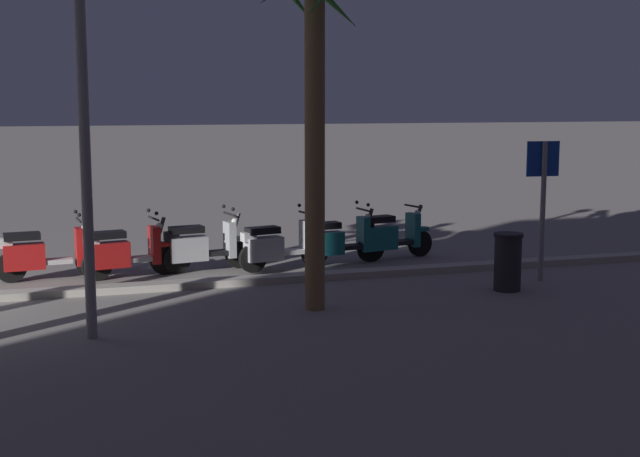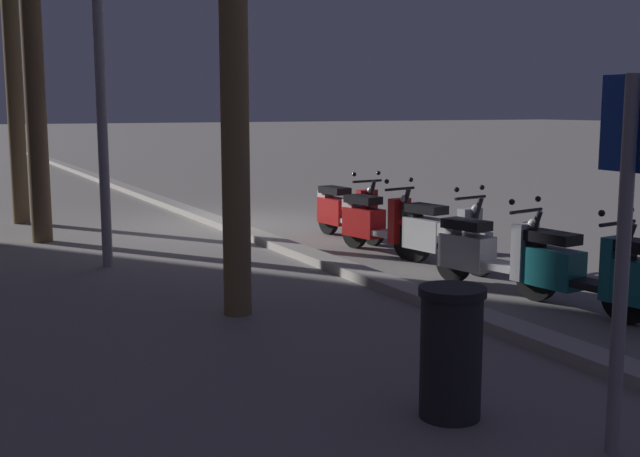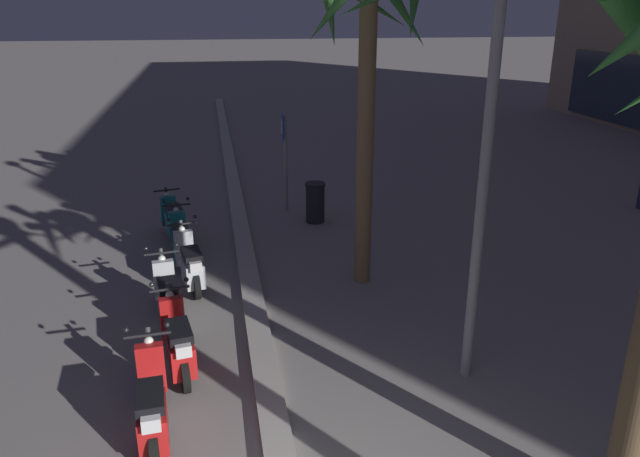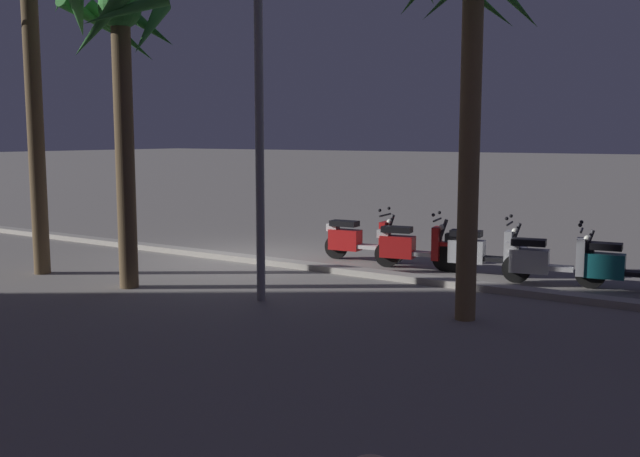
# 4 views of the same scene
# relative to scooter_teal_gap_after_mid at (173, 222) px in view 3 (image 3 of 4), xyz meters

# --- Properties ---
(scooter_teal_gap_after_mid) EXTENTS (1.70, 0.68, 1.04)m
(scooter_teal_gap_after_mid) POSITION_rel_scooter_teal_gap_after_mid_xyz_m (0.00, 0.00, 0.00)
(scooter_teal_gap_after_mid) COLOR black
(scooter_teal_gap_after_mid) RESTS_ON ground
(scooter_teal_mid_front) EXTENTS (1.72, 0.57, 1.17)m
(scooter_teal_mid_front) POSITION_rel_scooter_teal_gap_after_mid_xyz_m (1.14, 0.19, -0.02)
(scooter_teal_mid_front) COLOR black
(scooter_teal_mid_front) RESTS_ON ground
(scooter_silver_second_in_line) EXTENTS (1.78, 0.67, 1.17)m
(scooter_silver_second_in_line) POSITION_rel_scooter_teal_gap_after_mid_xyz_m (2.37, 0.40, -0.02)
(scooter_silver_second_in_line) COLOR black
(scooter_silver_second_in_line) RESTS_ON ground
(scooter_silver_last_in_row) EXTENTS (1.72, 0.62, 1.17)m
(scooter_silver_last_in_row) POSITION_rel_scooter_teal_gap_after_mid_xyz_m (3.72, 0.09, -0.01)
(scooter_silver_last_in_row) COLOR black
(scooter_silver_last_in_row) RESTS_ON ground
(scooter_red_mid_rear) EXTENTS (1.72, 0.63, 1.17)m
(scooter_red_mid_rear) POSITION_rel_scooter_teal_gap_after_mid_xyz_m (5.12, 0.29, -0.01)
(scooter_red_mid_rear) COLOR black
(scooter_red_mid_rear) RESTS_ON ground
(scooter_red_lead_nearest) EXTENTS (1.86, 0.56, 1.17)m
(scooter_red_lead_nearest) POSITION_rel_scooter_teal_gap_after_mid_xyz_m (6.49, 0.05, -0.01)
(scooter_red_lead_nearest) COLOR black
(scooter_red_lead_nearest) RESTS_ON ground
(crossing_sign) EXTENTS (0.60, 0.13, 2.40)m
(crossing_sign) POSITION_rel_scooter_teal_gap_after_mid_xyz_m (-1.74, 2.64, 1.04)
(crossing_sign) COLOR #939399
(crossing_sign) RESTS_ON ground
(palm_tree_by_mall_entrance) EXTENTS (2.05, 2.17, 5.59)m
(palm_tree_by_mall_entrance) POSITION_rel_scooter_teal_gap_after_mid_xyz_m (2.64, 3.54, 3.80)
(palm_tree_by_mall_entrance) COLOR olive
(palm_tree_by_mall_entrance) RESTS_ON ground
(litter_bin) EXTENTS (0.48, 0.48, 0.95)m
(litter_bin) POSITION_rel_scooter_teal_gap_after_mid_xyz_m (-0.77, 3.22, 0.02)
(litter_bin) COLOR #232328
(litter_bin) RESTS_ON ground
(street_lamp) EXTENTS (0.36, 0.36, 6.65)m
(street_lamp) POSITION_rel_scooter_teal_gap_after_mid_xyz_m (5.89, 4.18, 3.59)
(street_lamp) COLOR #939399
(street_lamp) RESTS_ON ground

